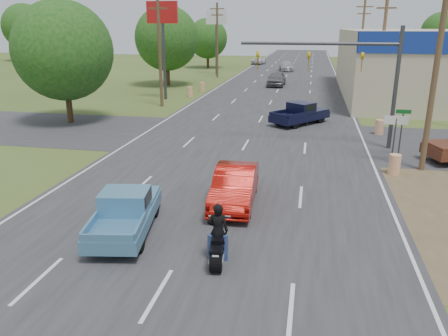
% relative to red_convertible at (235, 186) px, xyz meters
% --- Properties ---
extents(ground, '(200.00, 200.00, 0.00)m').
position_rel_red_convertible_xyz_m(ground, '(-0.95, -6.76, -0.77)').
color(ground, '#425220').
rests_on(ground, ground).
extents(main_road, '(15.00, 180.00, 0.02)m').
position_rel_red_convertible_xyz_m(main_road, '(-0.95, 33.24, -0.76)').
color(main_road, '#2D2D30').
rests_on(main_road, ground).
extents(cross_road, '(120.00, 10.00, 0.02)m').
position_rel_red_convertible_xyz_m(cross_road, '(-0.95, 11.24, -0.76)').
color(cross_road, '#2D2D30').
rests_on(cross_road, ground).
extents(utility_pole_1, '(2.00, 0.28, 10.00)m').
position_rel_red_convertible_xyz_m(utility_pole_1, '(8.55, 6.24, 4.55)').
color(utility_pole_1, '#4C3823').
rests_on(utility_pole_1, ground).
extents(utility_pole_2, '(2.00, 0.28, 10.00)m').
position_rel_red_convertible_xyz_m(utility_pole_2, '(8.55, 24.24, 4.55)').
color(utility_pole_2, '#4C3823').
rests_on(utility_pole_2, ground).
extents(utility_pole_3, '(2.00, 0.28, 10.00)m').
position_rel_red_convertible_xyz_m(utility_pole_3, '(8.55, 42.24, 4.55)').
color(utility_pole_3, '#4C3823').
rests_on(utility_pole_3, ground).
extents(utility_pole_5, '(2.00, 0.28, 10.00)m').
position_rel_red_convertible_xyz_m(utility_pole_5, '(-10.45, 21.24, 4.55)').
color(utility_pole_5, '#4C3823').
rests_on(utility_pole_5, ground).
extents(utility_pole_6, '(2.00, 0.28, 10.00)m').
position_rel_red_convertible_xyz_m(utility_pole_6, '(-10.45, 45.24, 4.55)').
color(utility_pole_6, '#4C3823').
rests_on(utility_pole_6, ground).
extents(tree_0, '(7.14, 7.14, 8.84)m').
position_rel_red_convertible_xyz_m(tree_0, '(-14.95, 13.24, 4.50)').
color(tree_0, '#422D19').
rests_on(tree_0, ground).
extents(tree_1, '(7.56, 7.56, 9.36)m').
position_rel_red_convertible_xyz_m(tree_1, '(-14.45, 35.24, 4.81)').
color(tree_1, '#422D19').
rests_on(tree_1, ground).
extents(tree_2, '(6.72, 6.72, 8.32)m').
position_rel_red_convertible_xyz_m(tree_2, '(-15.15, 59.24, 4.19)').
color(tree_2, '#422D19').
rests_on(tree_2, ground).
extents(tree_4, '(9.24, 9.24, 11.44)m').
position_rel_red_convertible_xyz_m(tree_4, '(-55.95, 68.24, 6.05)').
color(tree_4, '#422D19').
rests_on(tree_4, ground).
extents(tree_5, '(7.98, 7.98, 9.88)m').
position_rel_red_convertible_xyz_m(tree_5, '(29.05, 88.24, 5.12)').
color(tree_5, '#422D19').
rests_on(tree_5, ground).
extents(tree_6, '(8.82, 8.82, 10.92)m').
position_rel_red_convertible_xyz_m(tree_6, '(-30.95, 88.24, 5.74)').
color(tree_6, '#422D19').
rests_on(tree_6, ground).
extents(barrel_0, '(0.56, 0.56, 1.00)m').
position_rel_red_convertible_xyz_m(barrel_0, '(7.05, 5.24, -0.27)').
color(barrel_0, orange).
rests_on(barrel_0, ground).
extents(barrel_1, '(0.56, 0.56, 1.00)m').
position_rel_red_convertible_xyz_m(barrel_1, '(7.45, 13.74, -0.27)').
color(barrel_1, orange).
rests_on(barrel_1, ground).
extents(barrel_2, '(0.56, 0.56, 1.00)m').
position_rel_red_convertible_xyz_m(barrel_2, '(-9.45, 27.24, -0.27)').
color(barrel_2, orange).
rests_on(barrel_2, ground).
extents(barrel_3, '(0.56, 0.56, 1.00)m').
position_rel_red_convertible_xyz_m(barrel_3, '(-9.15, 31.24, -0.27)').
color(barrel_3, orange).
rests_on(barrel_3, ground).
extents(pole_sign_left_near, '(3.00, 0.35, 9.20)m').
position_rel_red_convertible_xyz_m(pole_sign_left_near, '(-11.45, 25.24, 6.40)').
color(pole_sign_left_near, '#3F3F44').
rests_on(pole_sign_left_near, ground).
extents(pole_sign_left_far, '(3.00, 0.35, 9.20)m').
position_rel_red_convertible_xyz_m(pole_sign_left_far, '(-11.45, 49.24, 6.40)').
color(pole_sign_left_far, '#3F3F44').
rests_on(pole_sign_left_far, ground).
extents(lane_sign, '(1.20, 0.08, 2.52)m').
position_rel_red_convertible_xyz_m(lane_sign, '(7.25, 7.24, 1.14)').
color(lane_sign, '#3F3F44').
rests_on(lane_sign, ground).
extents(street_name_sign, '(0.80, 0.08, 2.61)m').
position_rel_red_convertible_xyz_m(street_name_sign, '(7.85, 8.74, 0.84)').
color(street_name_sign, '#3F3F44').
rests_on(street_name_sign, ground).
extents(signal_mast, '(9.12, 0.40, 7.00)m').
position_rel_red_convertible_xyz_m(signal_mast, '(4.87, 10.24, 4.04)').
color(signal_mast, '#3F3F44').
rests_on(signal_mast, ground).
extents(red_convertible, '(1.85, 4.72, 1.53)m').
position_rel_red_convertible_xyz_m(red_convertible, '(0.00, 0.00, 0.00)').
color(red_convertible, '#A00E07').
rests_on(red_convertible, ground).
extents(motorcycle, '(0.77, 2.32, 1.17)m').
position_rel_red_convertible_xyz_m(motorcycle, '(0.28, -4.66, -0.25)').
color(motorcycle, black).
rests_on(motorcycle, ground).
extents(rider, '(0.71, 0.51, 1.80)m').
position_rel_red_convertible_xyz_m(rider, '(0.27, -4.60, 0.13)').
color(rider, black).
rests_on(rider, ground).
extents(blue_pickup, '(2.53, 4.84, 1.53)m').
position_rel_red_convertible_xyz_m(blue_pickup, '(-3.33, -3.22, 0.01)').
color(blue_pickup, black).
rests_on(blue_pickup, ground).
extents(navy_pickup, '(4.45, 5.00, 1.61)m').
position_rel_red_convertible_xyz_m(navy_pickup, '(2.16, 16.11, 0.05)').
color(navy_pickup, black).
rests_on(navy_pickup, ground).
extents(distant_car_grey, '(2.13, 5.07, 1.71)m').
position_rel_red_convertible_xyz_m(distant_car_grey, '(-1.45, 37.56, 0.09)').
color(distant_car_grey, slate).
rests_on(distant_car_grey, ground).
extents(distant_car_silver, '(2.80, 5.37, 1.49)m').
position_rel_red_convertible_xyz_m(distant_car_silver, '(-1.45, 56.79, -0.02)').
color(distant_car_silver, '#B3B2B7').
rests_on(distant_car_silver, ground).
extents(distant_car_white, '(2.69, 4.73, 1.24)m').
position_rel_red_convertible_xyz_m(distant_car_white, '(-7.45, 68.92, -0.14)').
color(distant_car_white, silver).
rests_on(distant_car_white, ground).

